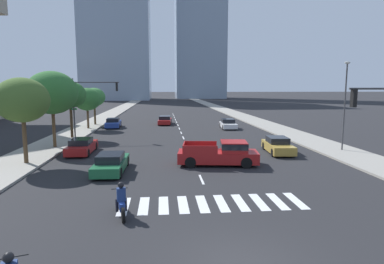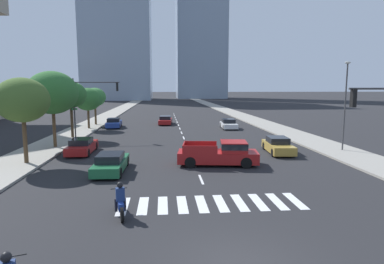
{
  "view_description": "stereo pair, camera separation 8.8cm",
  "coord_description": "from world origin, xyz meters",
  "px_view_note": "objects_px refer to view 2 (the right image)",
  "views": [
    {
      "loc": [
        -2.28,
        -8.87,
        5.36
      ],
      "look_at": [
        0.0,
        15.49,
        2.0
      ],
      "focal_mm": 30.32,
      "sensor_mm": 36.0,
      "label": 1
    },
    {
      "loc": [
        -2.19,
        -8.88,
        5.36
      ],
      "look_at": [
        0.0,
        15.49,
        2.0
      ],
      "focal_mm": 30.32,
      "sensor_mm": 36.0,
      "label": 2
    }
  ],
  "objects_px": {
    "sedan_green_0": "(111,163)",
    "traffic_signal_far": "(91,97)",
    "sedan_gold_2": "(278,146)",
    "pickup_truck": "(222,153)",
    "street_tree_nearest": "(22,100)",
    "sedan_red_1": "(165,120)",
    "street_lamp_east": "(345,99)",
    "street_tree_second": "(52,93)",
    "sedan_white_5": "(229,124)",
    "sedan_blue_4": "(114,123)",
    "sedan_red_3": "(82,146)",
    "street_tree_fifth": "(95,97)",
    "street_tree_fourth": "(88,99)",
    "street_tree_third": "(71,95)",
    "motorcycle_trailing": "(120,202)"
  },
  "relations": [
    {
      "from": "pickup_truck",
      "to": "sedan_red_3",
      "type": "bearing_deg",
      "value": 162.37
    },
    {
      "from": "street_tree_nearest",
      "to": "street_tree_fourth",
      "type": "xyz_separation_m",
      "value": [
        0.0,
        19.45,
        -0.63
      ]
    },
    {
      "from": "sedan_blue_4",
      "to": "sedan_gold_2",
      "type": "bearing_deg",
      "value": -141.67
    },
    {
      "from": "sedan_red_3",
      "to": "street_tree_fifth",
      "type": "height_order",
      "value": "street_tree_fifth"
    },
    {
      "from": "traffic_signal_far",
      "to": "street_lamp_east",
      "type": "distance_m",
      "value": 24.21
    },
    {
      "from": "sedan_green_0",
      "to": "street_tree_nearest",
      "type": "xyz_separation_m",
      "value": [
        -6.21,
        2.53,
        3.93
      ]
    },
    {
      "from": "sedan_gold_2",
      "to": "traffic_signal_far",
      "type": "relative_size",
      "value": 0.74
    },
    {
      "from": "sedan_gold_2",
      "to": "sedan_red_3",
      "type": "distance_m",
      "value": 16.15
    },
    {
      "from": "sedan_gold_2",
      "to": "street_tree_second",
      "type": "height_order",
      "value": "street_tree_second"
    },
    {
      "from": "sedan_green_0",
      "to": "street_tree_fifth",
      "type": "distance_m",
      "value": 27.34
    },
    {
      "from": "sedan_red_3",
      "to": "sedan_blue_4",
      "type": "bearing_deg",
      "value": -0.27
    },
    {
      "from": "sedan_green_0",
      "to": "street_tree_second",
      "type": "bearing_deg",
      "value": 37.38
    },
    {
      "from": "sedan_red_1",
      "to": "traffic_signal_far",
      "type": "height_order",
      "value": "traffic_signal_far"
    },
    {
      "from": "traffic_signal_far",
      "to": "street_tree_second",
      "type": "distance_m",
      "value": 5.72
    },
    {
      "from": "motorcycle_trailing",
      "to": "street_tree_nearest",
      "type": "height_order",
      "value": "street_tree_nearest"
    },
    {
      "from": "sedan_green_0",
      "to": "street_tree_second",
      "type": "height_order",
      "value": "street_tree_second"
    },
    {
      "from": "sedan_red_1",
      "to": "street_tree_fourth",
      "type": "bearing_deg",
      "value": 120.8
    },
    {
      "from": "sedan_green_0",
      "to": "sedan_red_1",
      "type": "height_order",
      "value": "sedan_red_1"
    },
    {
      "from": "motorcycle_trailing",
      "to": "street_tree_second",
      "type": "xyz_separation_m",
      "value": [
        -7.74,
        16.0,
        4.33
      ]
    },
    {
      "from": "motorcycle_trailing",
      "to": "sedan_green_0",
      "type": "distance_m",
      "value": 7.48
    },
    {
      "from": "pickup_truck",
      "to": "street_lamp_east",
      "type": "xyz_separation_m",
      "value": [
        11.01,
        3.79,
        3.59
      ]
    },
    {
      "from": "street_tree_nearest",
      "to": "sedan_gold_2",
      "type": "bearing_deg",
      "value": 7.43
    },
    {
      "from": "pickup_truck",
      "to": "sedan_red_3",
      "type": "height_order",
      "value": "pickup_truck"
    },
    {
      "from": "pickup_truck",
      "to": "street_tree_second",
      "type": "distance_m",
      "value": 16.05
    },
    {
      "from": "sedan_gold_2",
      "to": "pickup_truck",
      "type": "bearing_deg",
      "value": -50.31
    },
    {
      "from": "street_tree_third",
      "to": "traffic_signal_far",
      "type": "bearing_deg",
      "value": -9.23
    },
    {
      "from": "sedan_white_5",
      "to": "street_tree_second",
      "type": "relative_size",
      "value": 0.66
    },
    {
      "from": "sedan_red_3",
      "to": "street_tree_second",
      "type": "xyz_separation_m",
      "value": [
        -2.91,
        2.44,
        4.33
      ]
    },
    {
      "from": "sedan_gold_2",
      "to": "traffic_signal_far",
      "type": "xyz_separation_m",
      "value": [
        -16.9,
        8.95,
        3.78
      ]
    },
    {
      "from": "street_tree_third",
      "to": "sedan_white_5",
      "type": "bearing_deg",
      "value": 21.0
    },
    {
      "from": "sedan_green_0",
      "to": "traffic_signal_far",
      "type": "height_order",
      "value": "traffic_signal_far"
    },
    {
      "from": "sedan_green_0",
      "to": "street_tree_third",
      "type": "relative_size",
      "value": 0.79
    },
    {
      "from": "street_tree_nearest",
      "to": "sedan_white_5",
      "type": "bearing_deg",
      "value": 45.89
    },
    {
      "from": "pickup_truck",
      "to": "sedan_white_5",
      "type": "distance_m",
      "value": 20.59
    },
    {
      "from": "pickup_truck",
      "to": "street_tree_nearest",
      "type": "distance_m",
      "value": 14.16
    },
    {
      "from": "pickup_truck",
      "to": "street_tree_second",
      "type": "xyz_separation_m",
      "value": [
        -13.61,
        7.46,
        4.1
      ]
    },
    {
      "from": "traffic_signal_far",
      "to": "sedan_blue_4",
      "type": "bearing_deg",
      "value": 85.21
    },
    {
      "from": "sedan_red_1",
      "to": "sedan_gold_2",
      "type": "xyz_separation_m",
      "value": [
        9.1,
        -21.97,
        0.03
      ]
    },
    {
      "from": "traffic_signal_far",
      "to": "street_tree_nearest",
      "type": "xyz_separation_m",
      "value": [
        -2.12,
        -11.43,
        0.12
      ]
    },
    {
      "from": "motorcycle_trailing",
      "to": "sedan_blue_4",
      "type": "relative_size",
      "value": 0.45
    },
    {
      "from": "sedan_red_1",
      "to": "street_tree_second",
      "type": "height_order",
      "value": "street_tree_second"
    },
    {
      "from": "sedan_gold_2",
      "to": "street_tree_nearest",
      "type": "bearing_deg",
      "value": -77.85
    },
    {
      "from": "sedan_red_3",
      "to": "sedan_white_5",
      "type": "bearing_deg",
      "value": -45.62
    },
    {
      "from": "sedan_blue_4",
      "to": "traffic_signal_far",
      "type": "relative_size",
      "value": 0.73
    },
    {
      "from": "pickup_truck",
      "to": "sedan_green_0",
      "type": "relative_size",
      "value": 1.23
    },
    {
      "from": "traffic_signal_far",
      "to": "street_tree_fifth",
      "type": "xyz_separation_m",
      "value": [
        -2.12,
        12.44,
        -0.37
      ]
    },
    {
      "from": "street_tree_third",
      "to": "sedan_red_1",
      "type": "bearing_deg",
      "value": 51.94
    },
    {
      "from": "sedan_white_5",
      "to": "street_tree_fifth",
      "type": "distance_m",
      "value": 19.21
    },
    {
      "from": "motorcycle_trailing",
      "to": "street_tree_nearest",
      "type": "bearing_deg",
      "value": 26.05
    },
    {
      "from": "sedan_green_0",
      "to": "sedan_red_3",
      "type": "height_order",
      "value": "sedan_red_3"
    }
  ]
}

